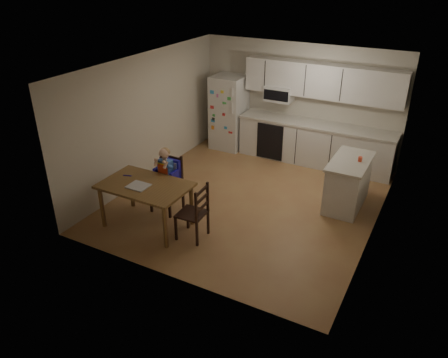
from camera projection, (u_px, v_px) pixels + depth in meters
room at (261, 130)px, 7.98m from camera, size 4.52×5.01×2.51m
refrigerator at (229, 112)px, 10.13m from camera, size 0.72×0.70×1.70m
kitchen_run at (316, 124)px, 9.32m from camera, size 3.37×0.62×2.15m
kitchen_island at (348, 183)px, 7.82m from camera, size 0.64×1.21×0.90m
red_cup at (360, 159)px, 7.56m from camera, size 0.07×0.07×0.09m
dining_table at (145, 190)px, 7.13m from camera, size 1.44×0.93×0.77m
napkin at (138, 186)px, 7.02m from camera, size 0.34×0.29×0.01m
toddler_spoon at (127, 175)px, 7.35m from camera, size 0.12×0.06×0.02m
chair_booster at (167, 173)px, 7.59m from camera, size 0.46×0.46×1.19m
chair_side at (197, 209)px, 6.83m from camera, size 0.44×0.44×0.95m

